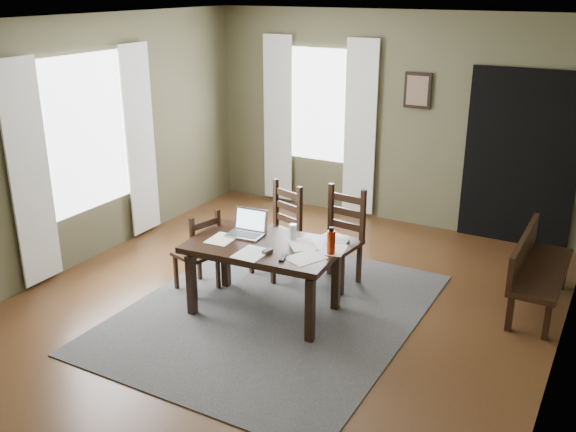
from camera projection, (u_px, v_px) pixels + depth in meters
The scene contains 26 objects.
ground at pixel (273, 313), 6.21m from camera, with size 5.00×6.00×0.01m.
room_shell at pixel (271, 129), 5.59m from camera, with size 5.02×6.02×2.71m.
rug at pixel (273, 312), 6.21m from camera, with size 2.60×3.20×0.01m.
dining_table at pixel (264, 252), 6.01m from camera, with size 1.47×0.95×0.70m.
chair_end at pixel (199, 252), 6.51m from camera, with size 0.46×0.46×0.87m.
chair_back_left at pixel (278, 231), 6.89m from camera, with size 0.55×0.55×0.99m.
chair_back_right at pixel (339, 239), 6.64m from camera, with size 0.49×0.49×1.02m.
bench at pixel (535, 265), 6.17m from camera, with size 0.43×1.33×0.75m.
laptop at pixel (248, 228), 6.19m from camera, with size 0.37×0.30×0.24m.
computer_mouse at pixel (267, 251), 5.77m from camera, with size 0.06×0.10×0.03m, color #3F3F42.
tv_remote at pixel (283, 258), 5.66m from camera, with size 0.04×0.16×0.02m, color black.
drinking_glass at pixel (293, 232), 6.04m from camera, with size 0.07×0.07×0.16m, color silver.
water_bottle at pixel (331, 242), 5.72m from camera, with size 0.08×0.08×0.26m.
paper_a at pixel (222, 239), 6.08m from camera, with size 0.23×0.30×0.00m, color white.
paper_b at pixel (306, 258), 5.67m from camera, with size 0.25×0.33×0.00m, color white.
paper_c at pixel (302, 245), 5.96m from camera, with size 0.23×0.30×0.00m, color white.
paper_d at pixel (333, 250), 5.85m from camera, with size 0.22×0.29×0.00m, color white.
paper_e at pixel (251, 253), 5.76m from camera, with size 0.26×0.33×0.00m, color white.
window_left at pixel (86, 134), 6.99m from camera, with size 0.01×1.30×1.70m.
window_back at pixel (319, 105), 8.60m from camera, with size 1.00×0.01×1.50m.
curtain_left_near at pixel (30, 175), 6.39m from camera, with size 0.03×0.48×2.30m.
curtain_left_far at pixel (140, 141), 7.74m from camera, with size 0.03×0.48×2.30m.
curtain_back_left at pixel (278, 119), 8.95m from camera, with size 0.44×0.03×2.30m.
curtain_back_right at pixel (360, 129), 8.38m from camera, with size 0.44×0.03×2.30m.
framed_picture at pixel (418, 91), 7.88m from camera, with size 0.34×0.03×0.44m.
doorway_back at pixel (520, 159), 7.54m from camera, with size 1.30×0.03×2.10m.
Camera 1 is at (2.79, -4.75, 3.02)m, focal length 40.00 mm.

